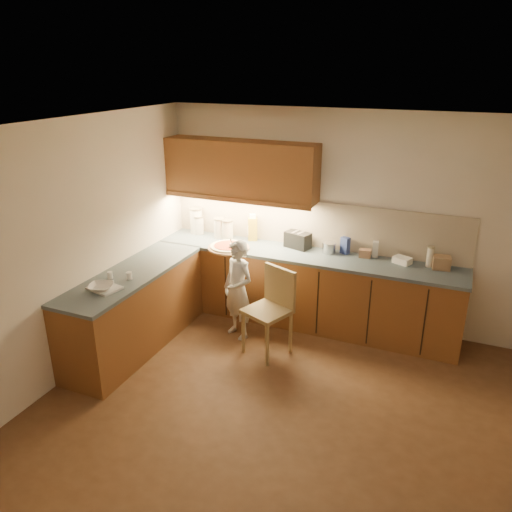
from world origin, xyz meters
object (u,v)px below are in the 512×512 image
(oil_jug, at_px, (253,228))
(pizza_on_board, at_px, (229,247))
(toaster, at_px, (298,240))
(wooden_chair, at_px, (272,305))
(child, at_px, (238,290))

(oil_jug, bearing_deg, pizza_on_board, -109.42)
(toaster, bearing_deg, pizza_on_board, -137.80)
(wooden_chair, bearing_deg, child, -175.42)
(child, height_order, wooden_chair, child)
(oil_jug, relative_size, toaster, 1.01)
(toaster, bearing_deg, child, -103.33)
(oil_jug, distance_m, toaster, 0.63)
(pizza_on_board, height_order, toaster, same)
(pizza_on_board, height_order, wooden_chair, pizza_on_board)
(pizza_on_board, bearing_deg, toaster, 25.87)
(pizza_on_board, height_order, child, child)
(child, bearing_deg, wooden_chair, 6.93)
(child, distance_m, toaster, 1.01)
(wooden_chair, bearing_deg, pizza_on_board, 166.64)
(pizza_on_board, height_order, oil_jug, oil_jug)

